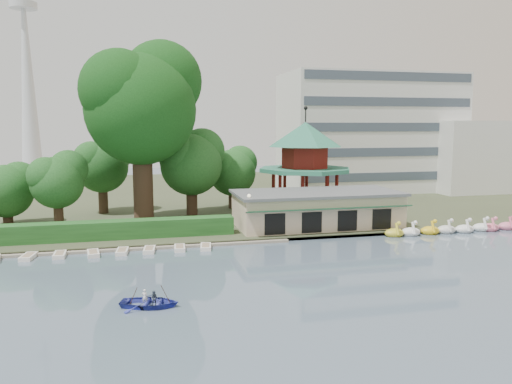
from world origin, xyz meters
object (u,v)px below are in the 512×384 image
object	(u,v)px
big_tree	(142,100)
boathouse	(317,208)
pavilion	(305,157)
rowboat_with_passengers	(150,299)
dock	(114,249)

from	to	relation	value
big_tree	boathouse	bearing A→B (deg)	-18.30
pavilion	rowboat_with_passengers	size ratio (longest dim) A/B	2.20
dock	pavilion	xyz separation A→B (m)	(24.00, 14.80, 7.36)
dock	boathouse	distance (m)	22.62
big_tree	rowboat_with_passengers	xyz separation A→B (m)	(-0.23, -26.87, -13.97)
boathouse	rowboat_with_passengers	world-z (taller)	boathouse
boathouse	big_tree	distance (m)	23.26
pavilion	big_tree	xyz separation A→B (m)	(-20.83, -3.80, 7.04)
boathouse	rowboat_with_passengers	size ratio (longest dim) A/B	3.03
boathouse	rowboat_with_passengers	xyz separation A→B (m)	(-19.06, -20.64, -1.82)
dock	pavilion	distance (m)	29.14
pavilion	rowboat_with_passengers	xyz separation A→B (m)	(-21.06, -30.67, -6.93)
pavilion	big_tree	world-z (taller)	big_tree
boathouse	pavilion	bearing A→B (deg)	78.72
boathouse	pavilion	distance (m)	11.43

